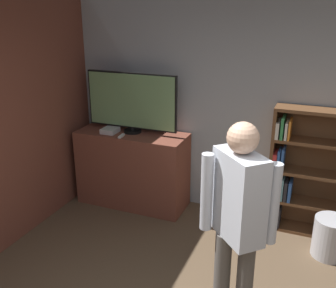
# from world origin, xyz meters

# --- Properties ---
(wall_back) EXTENTS (7.02, 0.06, 2.70)m
(wall_back) POSITION_xyz_m (0.00, 2.81, 1.35)
(wall_back) COLOR #9EA3A8
(wall_back) RESTS_ON ground_plane
(wall_side_brick) EXTENTS (0.06, 4.38, 2.70)m
(wall_side_brick) POSITION_xyz_m (-2.54, 1.39, 1.35)
(wall_side_brick) COLOR brown
(wall_side_brick) RESTS_ON ground_plane
(tv_ledge) EXTENTS (1.40, 0.54, 0.98)m
(tv_ledge) POSITION_xyz_m (-1.69, 2.49, 0.49)
(tv_ledge) COLOR brown
(tv_ledge) RESTS_ON ground_plane
(television) EXTENTS (1.19, 0.22, 0.76)m
(television) POSITION_xyz_m (-1.69, 2.51, 1.37)
(television) COLOR black
(television) RESTS_ON tv_ledge
(game_console) EXTENTS (0.18, 0.20, 0.06)m
(game_console) POSITION_xyz_m (-1.95, 2.39, 1.01)
(game_console) COLOR silver
(game_console) RESTS_ON tv_ledge
(remote_loose) EXTENTS (0.05, 0.14, 0.02)m
(remote_loose) POSITION_xyz_m (-1.74, 2.30, 0.99)
(remote_loose) COLOR white
(remote_loose) RESTS_ON tv_ledge
(bookshelf) EXTENTS (0.97, 0.28, 1.47)m
(bookshelf) POSITION_xyz_m (0.41, 2.64, 0.71)
(bookshelf) COLOR brown
(bookshelf) RESTS_ON ground_plane
(person) EXTENTS (0.57, 0.46, 1.77)m
(person) POSITION_xyz_m (0.01, 0.84, 1.06)
(person) COLOR #56514C
(person) RESTS_ON ground_plane
(waste_bin) EXTENTS (0.36, 0.36, 0.43)m
(waste_bin) POSITION_xyz_m (0.74, 2.21, 0.22)
(waste_bin) COLOR #B7B7BC
(waste_bin) RESTS_ON ground_plane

